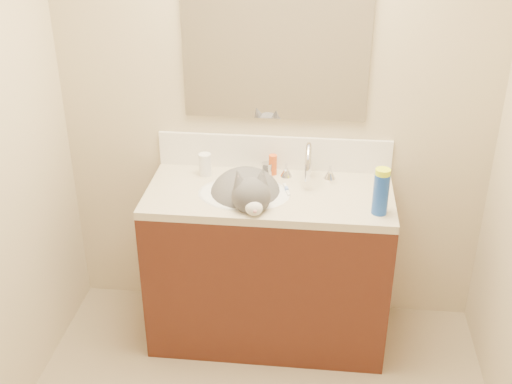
% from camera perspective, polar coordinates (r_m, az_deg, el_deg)
% --- Properties ---
extents(room_shell, '(2.24, 2.54, 2.52)m').
position_cam_1_polar(room_shell, '(1.97, -1.15, 3.16)').
color(room_shell, '#C7B494').
rests_on(room_shell, ground).
extents(vanity_cabinet, '(1.20, 0.55, 0.82)m').
position_cam_1_polar(vanity_cabinet, '(3.35, 1.12, -6.80)').
color(vanity_cabinet, '#441C12').
rests_on(vanity_cabinet, ground).
extents(counter_slab, '(1.20, 0.55, 0.04)m').
position_cam_1_polar(counter_slab, '(3.12, 1.19, -0.28)').
color(counter_slab, beige).
rests_on(counter_slab, vanity_cabinet).
extents(basin, '(0.45, 0.36, 0.14)m').
position_cam_1_polar(basin, '(3.13, -1.05, -1.24)').
color(basin, white).
rests_on(basin, vanity_cabinet).
extents(faucet, '(0.28, 0.20, 0.21)m').
position_cam_1_polar(faucet, '(3.19, 4.66, 2.39)').
color(faucet, silver).
rests_on(faucet, counter_slab).
extents(cat, '(0.47, 0.52, 0.36)m').
position_cam_1_polar(cat, '(3.10, -0.81, -0.33)').
color(cat, '#4C4A4C').
rests_on(cat, basin).
extents(backsplash, '(1.20, 0.02, 0.18)m').
position_cam_1_polar(backsplash, '(3.31, 1.62, 3.52)').
color(backsplash, white).
rests_on(backsplash, counter_slab).
extents(mirror, '(0.90, 0.02, 0.80)m').
position_cam_1_polar(mirror, '(3.12, 1.76, 13.47)').
color(mirror, white).
rests_on(mirror, room_shell).
extents(pill_bottle, '(0.07, 0.07, 0.12)m').
position_cam_1_polar(pill_bottle, '(3.26, -4.55, 2.45)').
color(pill_bottle, white).
rests_on(pill_bottle, counter_slab).
extents(pill_label, '(0.06, 0.06, 0.04)m').
position_cam_1_polar(pill_label, '(3.27, -4.54, 2.24)').
color(pill_label, '#CA5A21').
rests_on(pill_label, pill_bottle).
extents(silver_jar, '(0.07, 0.07, 0.06)m').
position_cam_1_polar(silver_jar, '(3.27, 1.00, 2.08)').
color(silver_jar, '#B7B7BC').
rests_on(silver_jar, counter_slab).
extents(amber_bottle, '(0.06, 0.06, 0.11)m').
position_cam_1_polar(amber_bottle, '(3.26, 1.51, 2.45)').
color(amber_bottle, '#E6571B').
rests_on(amber_bottle, counter_slab).
extents(toothbrush, '(0.04, 0.12, 0.01)m').
position_cam_1_polar(toothbrush, '(3.13, 2.74, 0.23)').
color(toothbrush, white).
rests_on(toothbrush, counter_slab).
extents(toothbrush_head, '(0.02, 0.03, 0.01)m').
position_cam_1_polar(toothbrush_head, '(3.12, 2.74, 0.28)').
color(toothbrush_head, '#6E8DEB').
rests_on(toothbrush_head, counter_slab).
extents(spray_can, '(0.09, 0.09, 0.19)m').
position_cam_1_polar(spray_can, '(2.93, 11.03, -0.18)').
color(spray_can, '#1944AF').
rests_on(spray_can, counter_slab).
extents(spray_cap, '(0.08, 0.08, 0.04)m').
position_cam_1_polar(spray_cap, '(2.89, 11.21, 1.63)').
color(spray_cap, '#E4FE1A').
rests_on(spray_cap, spray_can).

